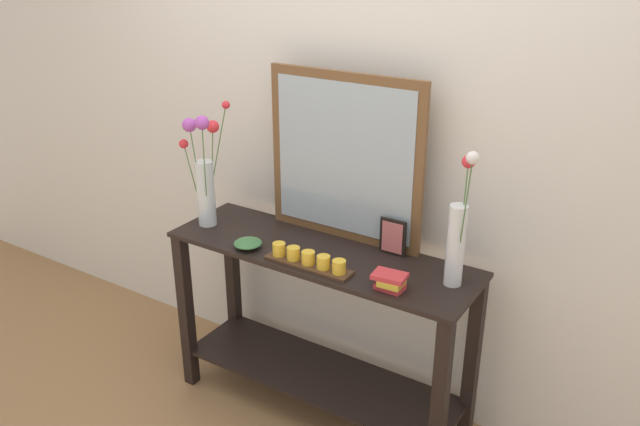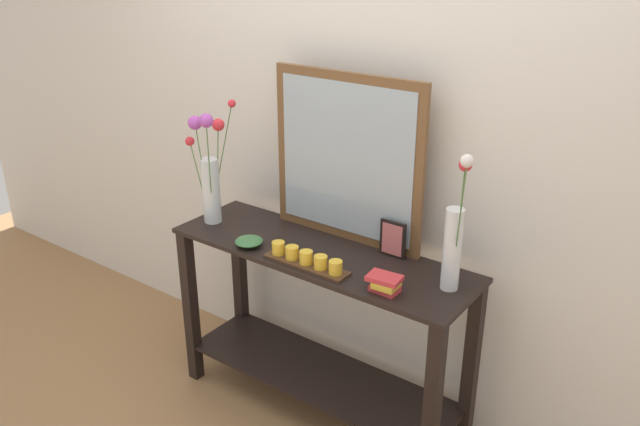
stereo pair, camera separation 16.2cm
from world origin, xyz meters
The scene contains 10 objects.
ground_plane centered at (0.00, 0.00, -0.01)m, with size 7.00×6.00×0.02m, color #997047.
wall_back centered at (0.00, 0.34, 1.35)m, with size 6.40×0.08×2.70m, color silver.
console_table centered at (0.00, 0.00, 0.51)m, with size 1.40×0.43×0.85m.
mirror_leaning centered at (0.01, 0.19, 1.22)m, with size 0.75×0.03×0.75m.
tall_vase_left centered at (-0.60, -0.05, 1.09)m, with size 0.21×0.23×0.58m.
vase_right centered at (0.60, 0.04, 1.06)m, with size 0.12×0.17×0.58m.
candle_tray centered at (0.03, -0.14, 0.87)m, with size 0.39×0.09×0.07m.
picture_frame_small centered at (0.27, 0.14, 0.93)m, with size 0.12×0.01×0.16m.
decorative_bowl centered at (-0.28, -0.14, 0.87)m, with size 0.12×0.12×0.04m.
book_stack centered at (0.40, -0.13, 0.88)m, with size 0.14×0.10×0.07m.
Camera 1 is at (1.35, -2.13, 2.11)m, focal length 36.45 mm.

